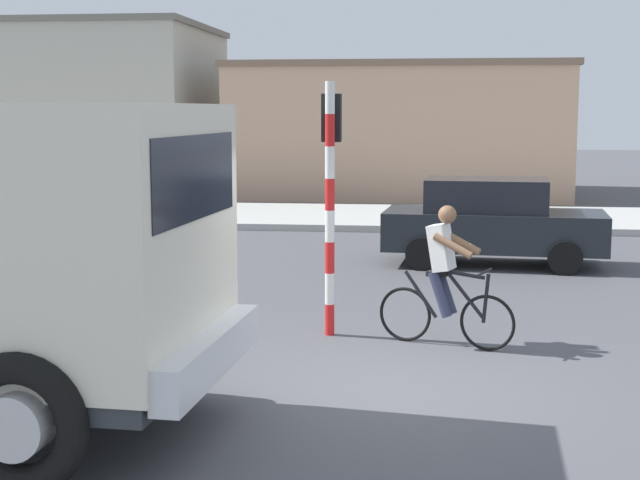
# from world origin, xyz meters

# --- Properties ---
(ground_plane) EXTENTS (120.00, 120.00, 0.00)m
(ground_plane) POSITION_xyz_m (0.00, 0.00, 0.00)
(ground_plane) COLOR #4C4C51
(sidewalk_far) EXTENTS (80.00, 5.00, 0.16)m
(sidewalk_far) POSITION_xyz_m (0.00, 14.93, 0.08)
(sidewalk_far) COLOR #ADADA8
(sidewalk_far) RESTS_ON ground
(cyclist) EXTENTS (1.64, 0.72, 1.72)m
(cyclist) POSITION_xyz_m (0.60, 1.96, 0.86)
(cyclist) COLOR black
(cyclist) RESTS_ON ground
(traffic_light_pole) EXTENTS (0.24, 0.43, 3.20)m
(traffic_light_pole) POSITION_xyz_m (-0.85, 2.42, 2.07)
(traffic_light_pole) COLOR red
(traffic_light_pole) RESTS_ON ground
(car_red_near) EXTENTS (4.12, 2.11, 1.60)m
(car_red_near) POSITION_xyz_m (1.53, 8.11, 0.82)
(car_red_near) COLOR #1E2328
(car_red_near) RESTS_ON ground
(building_corner_left) EXTENTS (10.33, 7.71, 5.76)m
(building_corner_left) POSITION_xyz_m (-12.53, 22.65, 2.89)
(building_corner_left) COLOR #B2AD9E
(building_corner_left) RESTS_ON ground
(building_mid_block) EXTENTS (11.05, 8.04, 4.38)m
(building_mid_block) POSITION_xyz_m (-0.73, 23.20, 2.19)
(building_mid_block) COLOR tan
(building_mid_block) RESTS_ON ground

